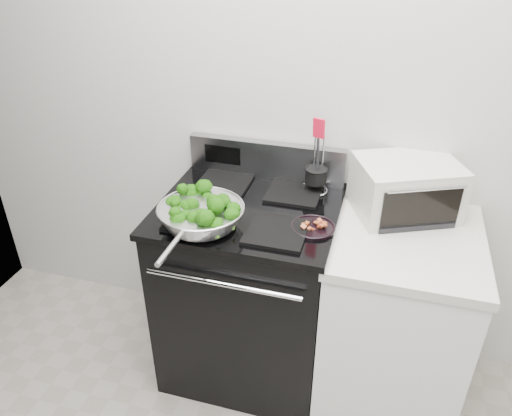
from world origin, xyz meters
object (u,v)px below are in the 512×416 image
(utensil_holder, at_px, (316,179))
(skillet, at_px, (201,214))
(toaster_oven, at_px, (406,188))
(gas_range, at_px, (249,288))
(bacon_plate, at_px, (313,225))

(utensil_holder, bearing_deg, skillet, -114.98)
(skillet, xyz_separation_m, toaster_oven, (0.79, 0.39, 0.03))
(gas_range, xyz_separation_m, utensil_holder, (0.26, 0.21, 0.53))
(gas_range, distance_m, toaster_oven, 0.88)
(gas_range, xyz_separation_m, bacon_plate, (0.31, -0.10, 0.48))
(gas_range, height_order, bacon_plate, gas_range)
(skillet, height_order, utensil_holder, utensil_holder)
(bacon_plate, distance_m, utensil_holder, 0.32)
(gas_range, bearing_deg, bacon_plate, -18.27)
(skillet, height_order, toaster_oven, toaster_oven)
(gas_range, xyz_separation_m, skillet, (-0.14, -0.20, 0.52))
(utensil_holder, bearing_deg, bacon_plate, -62.70)
(skillet, relative_size, bacon_plate, 3.13)
(skillet, distance_m, bacon_plate, 0.46)
(skillet, xyz_separation_m, utensil_holder, (0.40, 0.42, 0.01))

